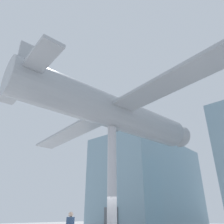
# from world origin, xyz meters

# --- Properties ---
(glass_pavilion_left) EXTENTS (8.26, 15.98, 11.01)m
(glass_pavilion_left) POSITION_xyz_m (-7.56, 16.41, 5.22)
(glass_pavilion_left) COLOR #7593A3
(glass_pavilion_left) RESTS_ON ground_plane
(support_pylon_central) EXTENTS (0.55, 0.55, 6.78)m
(support_pylon_central) POSITION_xyz_m (0.00, 0.00, 3.39)
(support_pylon_central) COLOR #B7B7BC
(support_pylon_central) RESTS_ON ground_plane
(suspended_airplane) EXTENTS (21.59, 15.24, 3.41)m
(suspended_airplane) POSITION_xyz_m (0.04, 0.29, 7.88)
(suspended_airplane) COLOR #93999E
(suspended_airplane) RESTS_ON support_pylon_central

